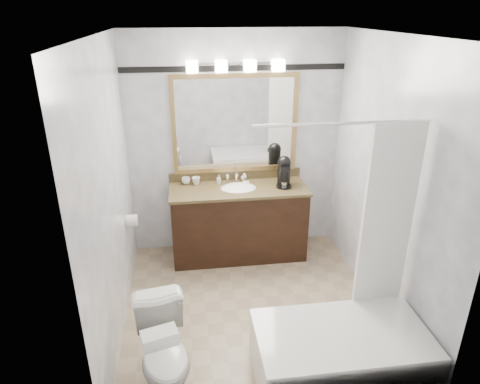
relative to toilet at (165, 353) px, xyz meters
name	(u,v)px	position (x,y,z in m)	size (l,w,h in m)	color
room	(254,190)	(0.80, 0.84, 0.90)	(2.42, 2.62, 2.52)	gray
vanity	(239,220)	(0.80, 1.86, 0.10)	(1.53, 0.58, 0.97)	black
mirror	(235,124)	(0.80, 2.12, 1.15)	(1.40, 0.04, 1.10)	#A5844A
vanity_light_bar	(236,66)	(0.80, 2.07, 1.79)	(1.02, 0.14, 0.12)	silver
accent_stripe	(235,68)	(0.80, 2.13, 1.75)	(2.40, 0.01, 0.06)	black
bathtub	(343,347)	(1.35, -0.06, -0.07)	(1.30, 0.75, 1.96)	white
tp_roll	(132,220)	(-0.34, 1.50, 0.35)	(0.12, 0.12, 0.11)	white
toilet	(165,353)	(0.00, 0.00, 0.00)	(0.39, 0.68, 0.69)	white
tissue_box	(160,338)	(0.00, -0.28, 0.39)	(0.23, 0.13, 0.09)	white
coffee_maker	(284,171)	(1.31, 1.86, 0.68)	(0.18, 0.22, 0.34)	black
cup_left	(186,181)	(0.22, 2.05, 0.54)	(0.10, 0.10, 0.08)	white
cup_right	(196,181)	(0.34, 2.02, 0.55)	(0.09, 0.09, 0.09)	white
soap_bottle_a	(219,179)	(0.59, 2.02, 0.55)	(0.04, 0.04, 0.09)	white
soap_bottle_b	(244,177)	(0.88, 2.07, 0.55)	(0.07, 0.07, 0.08)	white
soap_bar	(246,182)	(0.90, 1.97, 0.51)	(0.07, 0.04, 0.02)	beige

